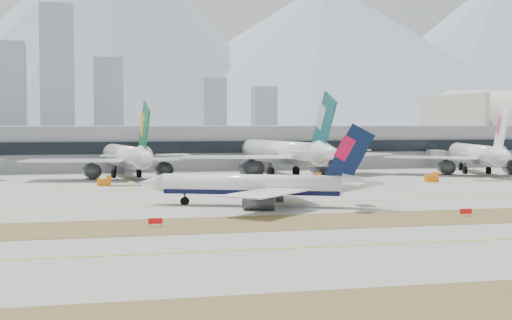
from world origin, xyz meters
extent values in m
plane|color=gray|center=(0.00, 0.00, 0.00)|extent=(3000.00, 3000.00, 0.00)
cube|color=brown|center=(0.00, -32.00, 0.02)|extent=(360.00, 18.00, 0.06)
cube|color=yellow|center=(0.00, -5.00, 0.03)|extent=(360.00, 0.45, 0.04)
cube|color=yellow|center=(0.00, -55.00, 0.03)|extent=(360.00, 0.45, 0.04)
cube|color=yellow|center=(0.00, 30.00, 0.03)|extent=(360.00, 0.45, 0.04)
cylinder|color=white|center=(-10.07, -8.16, 4.21)|extent=(33.91, 16.60, 3.83)
cube|color=black|center=(-10.07, -8.16, 3.16)|extent=(33.05, 15.81, 1.72)
cone|color=white|center=(-28.80, -0.64, 4.21)|extent=(6.39, 5.55, 3.83)
cone|color=white|center=(9.78, -16.13, 4.69)|extent=(8.65, 6.45, 3.83)
cube|color=white|center=(-1.93, 0.01, 3.64)|extent=(8.69, 18.89, 0.23)
cube|color=white|center=(10.28, -10.97, 4.98)|extent=(3.76, 5.58, 0.15)
cylinder|color=#3F4247|center=(-5.07, -2.54, 1.53)|extent=(6.48, 4.84, 2.87)
cube|color=#3F4247|center=(-5.07, -2.54, 2.68)|extent=(2.36, 1.17, 1.34)
cube|color=white|center=(-9.84, -19.69, 3.64)|extent=(19.31, 19.60, 0.23)
cube|color=white|center=(6.58, -20.21, 4.98)|extent=(6.05, 6.29, 0.15)
cylinder|color=#3F4247|center=(-10.35, -15.67, 1.53)|extent=(6.48, 4.84, 2.87)
cube|color=#3F4247|center=(-10.35, -15.67, 2.68)|extent=(2.36, 1.17, 1.34)
cube|color=#09163C|center=(7.53, -15.23, 10.03)|extent=(8.90, 3.84, 11.99)
cube|color=#CF0D42|center=(6.62, -14.86, 11.32)|extent=(4.12, 1.98, 5.14)
cylinder|color=#3F4247|center=(-22.42, -3.20, 1.15)|extent=(0.46, 0.46, 2.30)
cylinder|color=black|center=(-22.42, -3.20, 0.67)|extent=(1.85, 1.26, 1.72)
cylinder|color=#3F4247|center=(-10.09, -10.83, 1.15)|extent=(0.46, 0.46, 2.30)
cylinder|color=black|center=(-10.09, -10.83, 0.67)|extent=(1.85, 1.26, 1.72)
cylinder|color=#3F4247|center=(-8.24, -6.21, 1.15)|extent=(0.46, 0.46, 2.30)
cylinder|color=black|center=(-8.24, -6.21, 0.67)|extent=(1.85, 1.26, 1.72)
cylinder|color=white|center=(-30.30, 72.12, 6.43)|extent=(12.95, 44.55, 5.85)
cube|color=slate|center=(-30.30, 72.12, 4.82)|extent=(11.94, 43.54, 2.63)
cone|color=white|center=(-34.44, 97.26, 6.43)|extent=(6.86, 7.61, 5.85)
cone|color=white|center=(-25.91, 45.48, 7.16)|extent=(7.36, 10.64, 5.85)
cube|color=white|center=(-13.67, 68.29, 5.55)|extent=(30.65, 25.58, 0.35)
cube|color=white|center=(-18.71, 48.53, 7.60)|extent=(9.24, 7.58, 0.23)
cylinder|color=#3F4247|center=(-19.34, 70.32, 2.34)|extent=(5.52, 7.98, 4.38)
cube|color=#3F4247|center=(-19.34, 70.32, 4.09)|extent=(0.93, 3.10, 2.05)
cube|color=white|center=(-44.82, 63.16, 5.55)|extent=(30.19, 18.69, 0.35)
cube|color=white|center=(-33.71, 46.06, 7.60)|extent=(8.74, 5.48, 0.23)
cylinder|color=#3F4247|center=(-40.10, 66.90, 2.34)|extent=(5.52, 7.98, 4.38)
cube|color=#3F4247|center=(-40.10, 66.90, 4.09)|extent=(0.93, 3.10, 2.05)
cube|color=#0D6136|center=(-26.41, 48.51, 14.10)|extent=(2.50, 12.15, 15.68)
cube|color=#DEA20D|center=(-26.61, 49.72, 15.81)|extent=(1.53, 5.54, 6.71)
cylinder|color=#3F4247|center=(-33.03, 88.69, 1.75)|extent=(0.70, 0.70, 3.51)
cylinder|color=black|center=(-33.03, 88.69, 1.02)|extent=(1.44, 2.76, 2.63)
cylinder|color=#3F4247|center=(-33.85, 70.30, 1.75)|extent=(0.70, 0.70, 3.51)
cylinder|color=black|center=(-33.85, 70.30, 1.02)|extent=(1.44, 2.76, 2.63)
cylinder|color=#3F4247|center=(-26.35, 71.53, 1.75)|extent=(0.70, 0.70, 3.51)
cylinder|color=black|center=(-26.35, 71.53, 1.02)|extent=(1.44, 2.76, 2.63)
cylinder|color=white|center=(16.95, 68.80, 7.25)|extent=(15.18, 50.19, 6.59)
cube|color=slate|center=(16.95, 68.80, 5.43)|extent=(14.04, 49.03, 2.96)
cone|color=white|center=(11.94, 97.06, 7.25)|extent=(7.81, 8.64, 6.59)
cone|color=white|center=(22.27, 38.83, 8.07)|extent=(8.42, 12.05, 6.59)
cube|color=white|center=(35.74, 64.70, 6.26)|extent=(34.49, 29.07, 0.40)
cube|color=white|center=(30.34, 42.37, 8.56)|extent=(10.42, 8.61, 0.26)
cylinder|color=#3F4247|center=(29.33, 66.91, 2.64)|extent=(6.31, 9.04, 4.94)
cube|color=#3F4247|center=(29.33, 66.91, 4.61)|extent=(1.09, 3.49, 2.31)
cube|color=white|center=(0.71, 58.49, 6.26)|extent=(33.93, 20.72, 0.40)
cube|color=white|center=(13.47, 39.38, 8.56)|extent=(9.80, 6.07, 0.26)
cylinder|color=#3F4247|center=(5.98, 62.77, 2.64)|extent=(6.31, 9.04, 4.94)
cube|color=#3F4247|center=(5.98, 62.77, 4.61)|extent=(1.09, 3.49, 2.31)
cube|color=#134F55|center=(21.66, 42.24, 15.89)|extent=(2.99, 13.67, 17.67)
cube|color=#ADB3B6|center=(21.42, 43.60, 17.81)|extent=(1.80, 6.24, 7.56)
cylinder|color=#3F4247|center=(13.65, 87.43, 1.98)|extent=(0.79, 0.79, 3.95)
cylinder|color=black|center=(13.65, 87.43, 1.15)|extent=(1.65, 3.12, 2.96)
cylinder|color=#3F4247|center=(12.98, 66.69, 1.98)|extent=(0.79, 0.79, 3.95)
cylinder|color=black|center=(12.98, 66.69, 1.15)|extent=(1.65, 3.12, 2.96)
cylinder|color=#3F4247|center=(21.41, 68.18, 1.98)|extent=(0.79, 0.79, 3.95)
cylinder|color=black|center=(21.41, 68.18, 1.15)|extent=(1.65, 3.12, 2.96)
cylinder|color=white|center=(79.03, 61.73, 6.31)|extent=(15.80, 43.52, 5.74)
cube|color=slate|center=(79.03, 61.73, 4.73)|extent=(14.76, 42.47, 2.58)
cone|color=white|center=(84.92, 86.03, 6.31)|extent=(7.14, 7.79, 5.74)
cone|color=white|center=(72.78, 35.96, 7.03)|extent=(7.85, 10.72, 5.74)
cylinder|color=#3F4247|center=(88.25, 55.89, 2.30)|extent=(5.89, 8.04, 4.30)
cube|color=#3F4247|center=(88.25, 55.89, 4.02)|extent=(1.13, 3.03, 2.01)
cube|color=white|center=(62.47, 59.19, 5.45)|extent=(29.75, 26.31, 0.34)
cube|color=white|center=(65.96, 39.47, 7.46)|extent=(9.05, 7.81, 0.23)
cylinder|color=#3F4247|center=(68.17, 60.76, 2.30)|extent=(5.89, 8.04, 4.30)
cube|color=#3F4247|center=(68.17, 60.76, 4.02)|extent=(1.13, 3.03, 2.01)
cube|color=white|center=(73.49, 38.89, 13.85)|extent=(3.33, 11.78, 15.39)
cube|color=#C94774|center=(73.78, 40.06, 15.52)|extent=(1.89, 5.41, 6.59)
cylinder|color=#3F4247|center=(82.92, 77.75, 1.72)|extent=(0.69, 0.69, 3.44)
cylinder|color=black|center=(82.92, 77.75, 1.00)|extent=(1.58, 2.75, 2.58)
cylinder|color=#3F4247|center=(75.12, 61.43, 1.72)|extent=(0.69, 0.69, 3.44)
cylinder|color=black|center=(75.12, 61.43, 1.00)|extent=(1.58, 2.75, 2.58)
cylinder|color=#3F4247|center=(82.37, 59.68, 1.72)|extent=(0.69, 0.69, 3.44)
cylinder|color=black|center=(82.37, 59.68, 1.00)|extent=(1.58, 2.75, 2.58)
cube|color=gray|center=(0.00, 115.00, 7.50)|extent=(280.00, 42.00, 15.00)
cube|color=black|center=(0.00, 93.50, 7.95)|extent=(280.00, 1.20, 4.00)
cube|color=beige|center=(110.00, 135.00, 14.10)|extent=(2.00, 57.00, 27.90)
cube|color=red|center=(-30.77, -32.00, 0.90)|extent=(2.20, 0.15, 0.90)
cylinder|color=orange|center=(-31.57, -32.00, 0.25)|extent=(0.10, 0.10, 0.50)
cylinder|color=orange|center=(-29.97, -32.00, 0.25)|extent=(0.10, 0.10, 0.50)
cube|color=red|center=(22.42, -32.00, 0.90)|extent=(2.20, 0.15, 0.90)
cylinder|color=orange|center=(21.62, -32.00, 0.25)|extent=(0.10, 0.10, 0.50)
cylinder|color=orange|center=(23.22, -32.00, 0.25)|extent=(0.10, 0.10, 0.50)
cube|color=orange|center=(-37.08, 43.83, 0.90)|extent=(3.50, 2.00, 1.80)
cube|color=orange|center=(-35.88, 43.83, 2.10)|extent=(1.20, 1.80, 1.00)
cylinder|color=black|center=(-38.28, 43.03, 0.35)|extent=(0.70, 0.30, 0.70)
cylinder|color=black|center=(-38.28, 44.63, 0.35)|extent=(0.70, 0.30, 0.70)
cylinder|color=black|center=(-35.88, 43.03, 0.35)|extent=(0.70, 0.30, 0.70)
cylinder|color=black|center=(-35.88, 44.63, 0.35)|extent=(0.70, 0.30, 0.70)
cube|color=orange|center=(50.60, 36.03, 0.90)|extent=(3.50, 2.00, 1.80)
cube|color=orange|center=(51.80, 36.03, 2.10)|extent=(1.20, 1.80, 1.00)
cylinder|color=black|center=(49.40, 35.23, 0.35)|extent=(0.70, 0.30, 0.70)
cylinder|color=black|center=(49.40, 36.83, 0.35)|extent=(0.70, 0.30, 0.70)
cylinder|color=black|center=(51.80, 35.23, 0.35)|extent=(0.70, 0.30, 0.70)
cylinder|color=black|center=(51.80, 36.83, 0.35)|extent=(0.70, 0.30, 0.70)
cube|color=orange|center=(18.87, 42.20, 0.90)|extent=(3.50, 2.00, 1.80)
cube|color=orange|center=(20.07, 42.20, 2.10)|extent=(1.20, 1.80, 1.00)
cylinder|color=black|center=(17.67, 41.40, 0.35)|extent=(0.70, 0.30, 0.70)
cylinder|color=black|center=(17.67, 43.00, 0.35)|extent=(0.70, 0.30, 0.70)
cylinder|color=black|center=(20.07, 41.40, 0.35)|extent=(0.70, 0.30, 0.70)
cylinder|color=black|center=(20.07, 43.00, 0.35)|extent=(0.70, 0.30, 0.70)
cube|color=#9097A4|center=(-105.00, 455.00, 40.00)|extent=(30.00, 27.00, 80.00)
cube|color=#9097A4|center=(-65.00, 450.00, 55.00)|extent=(26.00, 23.40, 110.00)
cube|color=#9097A4|center=(-25.00, 465.00, 35.00)|extent=(24.00, 21.60, 70.00)
cube|color=#9097A4|center=(65.00, 470.00, 27.50)|extent=(20.00, 18.00, 55.00)
cube|color=#9097A4|center=(110.00, 470.00, 24.00)|extent=(20.00, 18.00, 48.00)
cone|color=#9EA8B7|center=(0.00, 1400.00, 211.50)|extent=(900.00, 900.00, 470.00)
cone|color=#9EA8B7|center=(480.00, 1390.00, 157.50)|extent=(1120.00, 1120.00, 350.00)
cone|color=#9EA8B7|center=(950.00, 1430.00, 184.50)|extent=(1000.00, 1000.00, 410.00)
camera|label=1|loc=(-40.54, -142.43, 16.13)|focal=50.00mm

